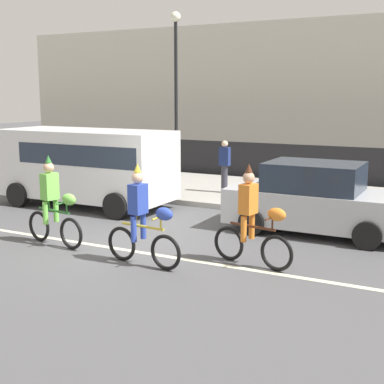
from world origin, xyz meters
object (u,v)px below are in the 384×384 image
(street_lamp_post, at_px, (176,71))
(parked_car_silver, at_px, (316,200))
(parade_cyclist_lime, at_px, (54,206))
(parked_van_white, at_px, (89,162))
(pedestrian_onlooker, at_px, (225,165))
(parade_cyclist_orange, at_px, (253,222))
(parade_cyclist_cobalt, at_px, (143,222))

(street_lamp_post, bearing_deg, parked_car_silver, -37.63)
(parade_cyclist_lime, distance_m, parked_van_white, 4.06)
(parked_car_silver, distance_m, pedestrian_onlooker, 4.76)
(parade_cyclist_orange, xyz_separation_m, parked_van_white, (-6.10, 2.94, 0.44))
(parked_van_white, height_order, street_lamp_post, street_lamp_post)
(parade_cyclist_lime, relative_size, parked_car_silver, 0.47)
(parade_cyclist_cobalt, height_order, parade_cyclist_orange, same)
(parked_van_white, xyz_separation_m, parked_car_silver, (6.53, -0.01, -0.50))
(parade_cyclist_lime, bearing_deg, parked_van_white, 117.77)
(parked_car_silver, xyz_separation_m, pedestrian_onlooker, (-3.66, 3.03, 0.23))
(parade_cyclist_orange, bearing_deg, parked_van_white, 154.32)
(parked_van_white, distance_m, pedestrian_onlooker, 4.18)
(parade_cyclist_orange, height_order, parked_van_white, parked_van_white)
(parked_van_white, relative_size, pedestrian_onlooker, 3.09)
(street_lamp_post, xyz_separation_m, pedestrian_onlooker, (2.79, -1.94, -2.97))
(parade_cyclist_orange, distance_m, parked_car_silver, 2.96)
(parade_cyclist_lime, height_order, parked_car_silver, parade_cyclist_lime)
(parked_car_silver, bearing_deg, pedestrian_onlooker, 140.37)
(parade_cyclist_orange, relative_size, parked_van_white, 0.38)
(parade_cyclist_lime, height_order, parked_van_white, parked_van_white)
(parade_cyclist_cobalt, xyz_separation_m, parked_car_silver, (2.24, 3.86, -0.06))
(parade_cyclist_cobalt, bearing_deg, pedestrian_onlooker, 101.63)
(pedestrian_onlooker, bearing_deg, street_lamp_post, 145.16)
(parked_van_white, xyz_separation_m, street_lamp_post, (0.09, 4.96, 2.71))
(parade_cyclist_cobalt, bearing_deg, parade_cyclist_lime, 173.13)
(parked_van_white, distance_m, street_lamp_post, 5.65)
(parked_van_white, bearing_deg, pedestrian_onlooker, 46.47)
(parade_cyclist_lime, height_order, street_lamp_post, street_lamp_post)
(parade_cyclist_cobalt, distance_m, street_lamp_post, 10.27)
(parked_car_silver, bearing_deg, parade_cyclist_cobalt, -120.19)
(parade_cyclist_cobalt, distance_m, parade_cyclist_orange, 2.04)
(parked_van_white, distance_m, parked_car_silver, 6.55)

